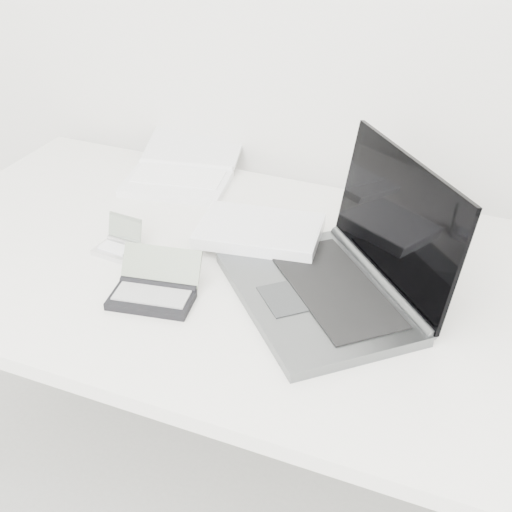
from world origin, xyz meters
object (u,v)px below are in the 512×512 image
at_px(desk, 278,295).
at_px(palmtop_charcoal, 154,291).
at_px(netbook_open_white, 182,172).
at_px(laptop_large, 318,263).

xyz_separation_m(desk, palmtop_charcoal, (-0.18, -0.16, 0.06)).
xyz_separation_m(netbook_open_white, palmtop_charcoal, (0.19, -0.46, -0.00)).
relative_size(laptop_large, netbook_open_white, 1.59).
bearing_deg(desk, laptop_large, 8.19).
distance_m(desk, laptop_large, 0.12).
xyz_separation_m(laptop_large, netbook_open_white, (-0.44, 0.29, -0.02)).
height_order(laptop_large, netbook_open_white, laptop_large).
bearing_deg(laptop_large, desk, -125.12).
bearing_deg(netbook_open_white, laptop_large, -44.46).
height_order(desk, laptop_large, laptop_large).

